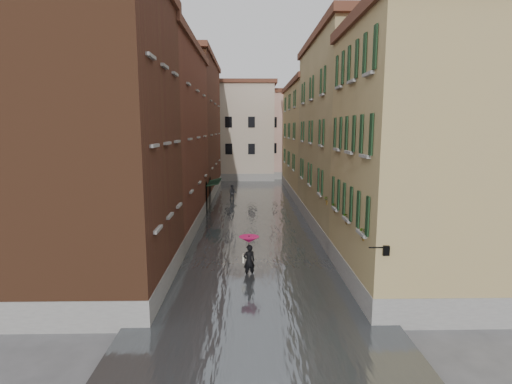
{
  "coord_description": "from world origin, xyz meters",
  "views": [
    {
      "loc": [
        -0.46,
        -19.36,
        7.23
      ],
      "look_at": [
        0.06,
        6.96,
        3.0
      ],
      "focal_mm": 28.0,
      "sensor_mm": 36.0,
      "label": 1
    }
  ],
  "objects": [
    {
      "name": "floodwater",
      "position": [
        0.0,
        13.0,
        0.1
      ],
      "size": [
        10.0,
        60.0,
        0.2
      ],
      "primitive_type": "cube",
      "color": "#51565A",
      "rests_on": "ground"
    },
    {
      "name": "pedestrian_far",
      "position": [
        -2.02,
        19.92,
        0.83
      ],
      "size": [
        0.81,
        0.63,
        1.66
      ],
      "primitive_type": "imported",
      "rotation": [
        0.0,
        0.0,
        -0.0
      ],
      "color": "black",
      "rests_on": "ground"
    },
    {
      "name": "window_planters",
      "position": [
        4.12,
        -0.73,
        3.51
      ],
      "size": [
        0.59,
        8.03,
        0.84
      ],
      "color": "#9C4F33",
      "rests_on": "ground"
    },
    {
      "name": "building_right_far",
      "position": [
        7.0,
        24.0,
        5.75
      ],
      "size": [
        6.0,
        16.0,
        11.5
      ],
      "primitive_type": "cube",
      "color": "tan",
      "rests_on": "ground"
    },
    {
      "name": "pedestrian_main",
      "position": [
        -0.43,
        -0.74,
        1.28
      ],
      "size": [
        1.01,
        1.01,
        2.06
      ],
      "color": "black",
      "rests_on": "ground"
    },
    {
      "name": "awning_near",
      "position": [
        -3.49,
        14.73,
        2.46
      ],
      "size": [
        1.09,
        2.8,
        2.8
      ],
      "color": "#16321E",
      "rests_on": "ground"
    },
    {
      "name": "building_left_near",
      "position": [
        -7.0,
        -2.0,
        6.5
      ],
      "size": [
        6.0,
        8.0,
        13.0
      ],
      "primitive_type": "cube",
      "color": "brown",
      "rests_on": "ground"
    },
    {
      "name": "wall_lantern",
      "position": [
        4.33,
        -6.0,
        3.01
      ],
      "size": [
        0.71,
        0.22,
        0.35
      ],
      "color": "black",
      "rests_on": "ground"
    },
    {
      "name": "building_right_mid",
      "position": [
        7.0,
        9.0,
        6.5
      ],
      "size": [
        6.0,
        14.0,
        13.0
      ],
      "primitive_type": "cube",
      "color": "tan",
      "rests_on": "ground"
    },
    {
      "name": "building_end_pink",
      "position": [
        6.0,
        40.0,
        6.0
      ],
      "size": [
        10.0,
        9.0,
        12.0
      ],
      "primitive_type": "cube",
      "color": "tan",
      "rests_on": "ground"
    },
    {
      "name": "building_right_near",
      "position": [
        7.0,
        -2.0,
        5.75
      ],
      "size": [
        6.0,
        8.0,
        11.5
      ],
      "primitive_type": "cube",
      "color": "tan",
      "rests_on": "ground"
    },
    {
      "name": "awning_far",
      "position": [
        -3.48,
        15.53,
        2.48
      ],
      "size": [
        1.09,
        3.37,
        2.8
      ],
      "color": "#16321E",
      "rests_on": "ground"
    },
    {
      "name": "building_left_far",
      "position": [
        -7.0,
        24.0,
        7.0
      ],
      "size": [
        6.0,
        16.0,
        14.0
      ],
      "primitive_type": "cube",
      "color": "brown",
      "rests_on": "ground"
    },
    {
      "name": "building_left_mid",
      "position": [
        -7.0,
        9.0,
        6.25
      ],
      "size": [
        6.0,
        14.0,
        12.5
      ],
      "primitive_type": "cube",
      "color": "brown",
      "rests_on": "ground"
    },
    {
      "name": "building_end_cream",
      "position": [
        -3.0,
        38.0,
        6.5
      ],
      "size": [
        12.0,
        9.0,
        13.0
      ],
      "primitive_type": "cube",
      "color": "#B6AA91",
      "rests_on": "ground"
    },
    {
      "name": "ground",
      "position": [
        0.0,
        0.0,
        0.0
      ],
      "size": [
        120.0,
        120.0,
        0.0
      ],
      "primitive_type": "plane",
      "color": "#515153",
      "rests_on": "ground"
    }
  ]
}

